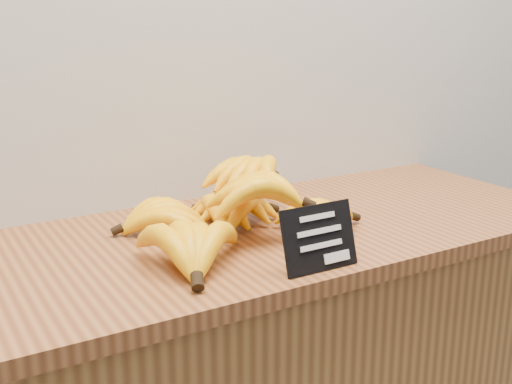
# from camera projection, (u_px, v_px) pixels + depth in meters

# --- Properties ---
(counter_top) EXTENTS (1.39, 0.54, 0.03)m
(counter_top) POSITION_uv_depth(u_px,v_px,m) (243.00, 238.00, 1.23)
(counter_top) COLOR #93562D
(counter_top) RESTS_ON counter
(chalkboard_sign) EXTENTS (0.14, 0.04, 0.11)m
(chalkboard_sign) POSITION_uv_depth(u_px,v_px,m) (319.00, 238.00, 1.04)
(chalkboard_sign) COLOR black
(chalkboard_sign) RESTS_ON counter_top
(banana_pile) EXTENTS (0.52, 0.39, 0.12)m
(banana_pile) POSITION_uv_depth(u_px,v_px,m) (231.00, 211.00, 1.20)
(banana_pile) COLOR #FFBB0A
(banana_pile) RESTS_ON counter_top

